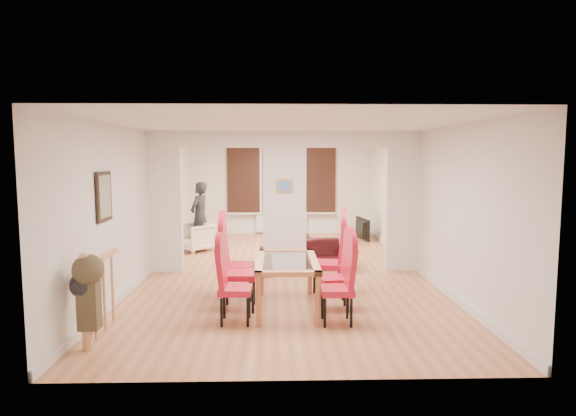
{
  "coord_description": "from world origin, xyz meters",
  "views": [
    {
      "loc": [
        -0.17,
        -8.89,
        2.12
      ],
      "look_at": [
        0.08,
        0.6,
        1.12
      ],
      "focal_mm": 30.0,
      "sensor_mm": 36.0,
      "label": 1
    }
  ],
  "objects_px": {
    "dining_table": "(287,284)",
    "dining_chair_rb": "(335,274)",
    "bowl": "(289,234)",
    "coffee_table": "(289,240)",
    "dining_chair_lc": "(238,260)",
    "dining_chair_ra": "(337,284)",
    "television": "(359,229)",
    "dining_chair_rc": "(328,258)",
    "dining_chair_lb": "(239,268)",
    "sofa": "(306,254)",
    "dining_chair_la": "(235,284)",
    "person": "(200,216)",
    "bottle": "(289,229)",
    "armchair": "(195,237)"
  },
  "relations": [
    {
      "from": "bottle",
      "to": "bowl",
      "type": "height_order",
      "value": "bottle"
    },
    {
      "from": "sofa",
      "to": "armchair",
      "type": "bearing_deg",
      "value": 142.37
    },
    {
      "from": "dining_chair_rc",
      "to": "television",
      "type": "bearing_deg",
      "value": 83.96
    },
    {
      "from": "dining_chair_ra",
      "to": "dining_chair_rc",
      "type": "height_order",
      "value": "dining_chair_rc"
    },
    {
      "from": "sofa",
      "to": "television",
      "type": "relative_size",
      "value": 1.84
    },
    {
      "from": "person",
      "to": "coffee_table",
      "type": "xyz_separation_m",
      "value": [
        2.08,
        0.48,
        -0.67
      ]
    },
    {
      "from": "dining_chair_rc",
      "to": "armchair",
      "type": "distance_m",
      "value": 4.54
    },
    {
      "from": "dining_chair_rc",
      "to": "sofa",
      "type": "xyz_separation_m",
      "value": [
        -0.21,
        2.02,
        -0.33
      ]
    },
    {
      "from": "dining_table",
      "to": "television",
      "type": "height_order",
      "value": "dining_table"
    },
    {
      "from": "dining_table",
      "to": "dining_chair_rb",
      "type": "bearing_deg",
      "value": -3.75
    },
    {
      "from": "dining_chair_rb",
      "to": "bottle",
      "type": "bearing_deg",
      "value": 88.64
    },
    {
      "from": "dining_chair_lc",
      "to": "dining_chair_ra",
      "type": "relative_size",
      "value": 1.13
    },
    {
      "from": "dining_chair_rb",
      "to": "person",
      "type": "distance_m",
      "value": 5.23
    },
    {
      "from": "sofa",
      "to": "coffee_table",
      "type": "xyz_separation_m",
      "value": [
        -0.27,
        2.36,
        -0.15
      ]
    },
    {
      "from": "dining_chair_la",
      "to": "dining_chair_rc",
      "type": "distance_m",
      "value": 1.74
    },
    {
      "from": "dining_chair_lb",
      "to": "dining_chair_rb",
      "type": "relative_size",
      "value": 1.14
    },
    {
      "from": "dining_chair_lc",
      "to": "television",
      "type": "relative_size",
      "value": 1.19
    },
    {
      "from": "dining_chair_la",
      "to": "bowl",
      "type": "relative_size",
      "value": 5.17
    },
    {
      "from": "dining_chair_ra",
      "to": "television",
      "type": "height_order",
      "value": "dining_chair_ra"
    },
    {
      "from": "dining_chair_lc",
      "to": "television",
      "type": "distance_m",
      "value": 5.87
    },
    {
      "from": "dining_chair_lc",
      "to": "armchair",
      "type": "bearing_deg",
      "value": 109.27
    },
    {
      "from": "armchair",
      "to": "coffee_table",
      "type": "distance_m",
      "value": 2.27
    },
    {
      "from": "dining_chair_la",
      "to": "television",
      "type": "bearing_deg",
      "value": 68.64
    },
    {
      "from": "dining_chair_rc",
      "to": "person",
      "type": "distance_m",
      "value": 4.67
    },
    {
      "from": "dining_chair_lc",
      "to": "dining_chair_ra",
      "type": "bearing_deg",
      "value": -39.41
    },
    {
      "from": "dining_chair_la",
      "to": "sofa",
      "type": "relative_size",
      "value": 0.57
    },
    {
      "from": "dining_chair_rb",
      "to": "television",
      "type": "xyz_separation_m",
      "value": [
        1.34,
        5.76,
        -0.23
      ]
    },
    {
      "from": "coffee_table",
      "to": "dining_chair_rc",
      "type": "bearing_deg",
      "value": -83.79
    },
    {
      "from": "dining_chair_lc",
      "to": "person",
      "type": "height_order",
      "value": "person"
    },
    {
      "from": "dining_chair_la",
      "to": "dining_chair_lc",
      "type": "xyz_separation_m",
      "value": [
        -0.05,
        1.08,
        0.07
      ]
    },
    {
      "from": "dining_chair_lb",
      "to": "coffee_table",
      "type": "distance_m",
      "value": 5.06
    },
    {
      "from": "dining_table",
      "to": "coffee_table",
      "type": "bearing_deg",
      "value": 88.07
    },
    {
      "from": "sofa",
      "to": "dining_chair_lc",
      "type": "bearing_deg",
      "value": -122.35
    },
    {
      "from": "television",
      "to": "bowl",
      "type": "distance_m",
      "value": 1.98
    },
    {
      "from": "dining_table",
      "to": "television",
      "type": "xyz_separation_m",
      "value": [
        2.01,
        5.72,
        -0.07
      ]
    },
    {
      "from": "dining_chair_rb",
      "to": "bowl",
      "type": "relative_size",
      "value": 5.18
    },
    {
      "from": "dining_chair_rc",
      "to": "dining_chair_lb",
      "type": "bearing_deg",
      "value": -147.19
    },
    {
      "from": "dining_chair_rb",
      "to": "bowl",
      "type": "xyz_separation_m",
      "value": [
        -0.5,
        5.05,
        -0.26
      ]
    },
    {
      "from": "dining_chair_la",
      "to": "armchair",
      "type": "distance_m",
      "value": 5.01
    },
    {
      "from": "dining_chair_rc",
      "to": "bottle",
      "type": "bearing_deg",
      "value": 104.75
    },
    {
      "from": "dining_chair_ra",
      "to": "coffee_table",
      "type": "bearing_deg",
      "value": 93.57
    },
    {
      "from": "dining_chair_la",
      "to": "dining_chair_rc",
      "type": "height_order",
      "value": "dining_chair_rc"
    },
    {
      "from": "dining_chair_la",
      "to": "dining_chair_lc",
      "type": "bearing_deg",
      "value": 94.65
    },
    {
      "from": "dining_chair_lb",
      "to": "dining_chair_lc",
      "type": "xyz_separation_m",
      "value": [
        -0.06,
        0.52,
        -0.0
      ]
    },
    {
      "from": "dining_chair_lb",
      "to": "person",
      "type": "xyz_separation_m",
      "value": [
        -1.25,
        4.48,
        0.2
      ]
    },
    {
      "from": "dining_chair_lc",
      "to": "dining_chair_ra",
      "type": "distance_m",
      "value": 1.76
    },
    {
      "from": "bowl",
      "to": "coffee_table",
      "type": "bearing_deg",
      "value": -93.17
    },
    {
      "from": "sofa",
      "to": "bottle",
      "type": "relative_size",
      "value": 6.49
    },
    {
      "from": "bowl",
      "to": "dining_chair_la",
      "type": "bearing_deg",
      "value": -98.65
    },
    {
      "from": "dining_table",
      "to": "dining_chair_lb",
      "type": "distance_m",
      "value": 0.7
    }
  ]
}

